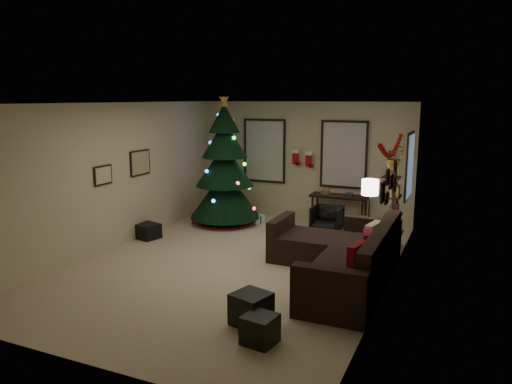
# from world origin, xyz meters

# --- Properties ---
(floor) EXTENTS (7.00, 7.00, 0.00)m
(floor) POSITION_xyz_m (0.00, 0.00, 0.00)
(floor) COLOR #C2B193
(floor) RESTS_ON ground
(ceiling) EXTENTS (7.00, 7.00, 0.00)m
(ceiling) POSITION_xyz_m (0.00, 0.00, 2.70)
(ceiling) COLOR white
(ceiling) RESTS_ON floor
(wall_back) EXTENTS (5.00, 0.00, 5.00)m
(wall_back) POSITION_xyz_m (0.00, 3.50, 1.35)
(wall_back) COLOR beige
(wall_back) RESTS_ON floor
(wall_front) EXTENTS (5.00, 0.00, 5.00)m
(wall_front) POSITION_xyz_m (0.00, -3.50, 1.35)
(wall_front) COLOR beige
(wall_front) RESTS_ON floor
(wall_left) EXTENTS (0.00, 7.00, 7.00)m
(wall_left) POSITION_xyz_m (-2.50, 0.00, 1.35)
(wall_left) COLOR beige
(wall_left) RESTS_ON floor
(wall_right) EXTENTS (0.00, 7.00, 7.00)m
(wall_right) POSITION_xyz_m (2.50, 0.00, 1.35)
(wall_right) COLOR beige
(wall_right) RESTS_ON floor
(window_back_left) EXTENTS (1.05, 0.06, 1.50)m
(window_back_left) POSITION_xyz_m (-0.95, 3.47, 1.55)
(window_back_left) COLOR #728CB2
(window_back_left) RESTS_ON wall_back
(window_back_right) EXTENTS (1.05, 0.06, 1.50)m
(window_back_right) POSITION_xyz_m (0.95, 3.47, 1.55)
(window_back_right) COLOR #728CB2
(window_back_right) RESTS_ON wall_back
(window_right_wall) EXTENTS (0.06, 0.90, 1.30)m
(window_right_wall) POSITION_xyz_m (2.47, 2.55, 1.50)
(window_right_wall) COLOR #728CB2
(window_right_wall) RESTS_ON wall_right
(christmas_tree) EXTENTS (1.56, 1.56, 2.91)m
(christmas_tree) POSITION_xyz_m (-1.44, 2.37, 1.20)
(christmas_tree) COLOR black
(christmas_tree) RESTS_ON floor
(presents) EXTENTS (1.50, 0.88, 0.30)m
(presents) POSITION_xyz_m (-1.45, 2.32, 0.13)
(presents) COLOR navy
(presents) RESTS_ON floor
(sofa) EXTENTS (2.07, 3.00, 0.91)m
(sofa) POSITION_xyz_m (1.81, 0.10, 0.30)
(sofa) COLOR black
(sofa) RESTS_ON floor
(pillow_red_a) EXTENTS (0.19, 0.44, 0.43)m
(pillow_red_a) POSITION_xyz_m (2.21, -0.78, 0.64)
(pillow_red_a) COLOR maroon
(pillow_red_a) RESTS_ON sofa
(pillow_red_b) EXTENTS (0.20, 0.42, 0.40)m
(pillow_red_b) POSITION_xyz_m (2.21, -0.11, 0.64)
(pillow_red_b) COLOR maroon
(pillow_red_b) RESTS_ON sofa
(pillow_cream) EXTENTS (0.21, 0.46, 0.45)m
(pillow_cream) POSITION_xyz_m (2.21, 0.41, 0.63)
(pillow_cream) COLOR beige
(pillow_cream) RESTS_ON sofa
(ottoman_near) EXTENTS (0.52, 0.52, 0.40)m
(ottoman_near) POSITION_xyz_m (1.16, -1.93, 0.20)
(ottoman_near) COLOR black
(ottoman_near) RESTS_ON floor
(ottoman_far) EXTENTS (0.41, 0.41, 0.34)m
(ottoman_far) POSITION_xyz_m (1.45, -2.33, 0.17)
(ottoman_far) COLOR black
(ottoman_far) RESTS_ON floor
(desk) EXTENTS (1.26, 0.45, 0.68)m
(desk) POSITION_xyz_m (0.94, 3.22, 0.60)
(desk) COLOR black
(desk) RESTS_ON floor
(desk_chair) EXTENTS (0.56, 0.52, 0.57)m
(desk_chair) POSITION_xyz_m (0.85, 2.57, 0.28)
(desk_chair) COLOR black
(desk_chair) RESTS_ON floor
(bookshelf) EXTENTS (0.30, 0.47, 1.56)m
(bookshelf) POSITION_xyz_m (2.30, 1.96, 0.76)
(bookshelf) COLOR black
(bookshelf) RESTS_ON floor
(potted_plant) EXTENTS (0.64, 0.65, 0.54)m
(potted_plant) POSITION_xyz_m (2.30, 1.51, 1.84)
(potted_plant) COLOR #4C4C4C
(potted_plant) RESTS_ON bookshelf
(floor_lamp) EXTENTS (0.29, 0.29, 1.39)m
(floor_lamp) POSITION_xyz_m (1.95, 1.34, 1.16)
(floor_lamp) COLOR black
(floor_lamp) RESTS_ON floor
(art_map) EXTENTS (0.04, 0.60, 0.50)m
(art_map) POSITION_xyz_m (-2.48, 0.73, 1.51)
(art_map) COLOR black
(art_map) RESTS_ON wall_left
(art_abstract) EXTENTS (0.04, 0.45, 0.35)m
(art_abstract) POSITION_xyz_m (-2.48, -0.35, 1.42)
(art_abstract) COLOR black
(art_abstract) RESTS_ON wall_left
(gallery) EXTENTS (0.03, 1.25, 0.54)m
(gallery) POSITION_xyz_m (2.48, -0.07, 1.57)
(gallery) COLOR black
(gallery) RESTS_ON wall_right
(garland) EXTENTS (0.08, 1.90, 0.30)m
(garland) POSITION_xyz_m (2.45, 0.16, 2.08)
(garland) COLOR #A5140C
(garland) RESTS_ON wall_right
(stocking_left) EXTENTS (0.20, 0.05, 0.36)m
(stocking_left) POSITION_xyz_m (-0.14, 3.39, 1.45)
(stocking_left) COLOR #990F0C
(stocking_left) RESTS_ON wall_back
(stocking_right) EXTENTS (0.20, 0.05, 0.36)m
(stocking_right) POSITION_xyz_m (0.19, 3.34, 1.42)
(stocking_right) COLOR #990F0C
(stocking_right) RESTS_ON wall_back
(storage_bin) EXTENTS (0.67, 0.53, 0.29)m
(storage_bin) POSITION_xyz_m (-2.39, 0.68, 0.15)
(storage_bin) COLOR black
(storage_bin) RESTS_ON floor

